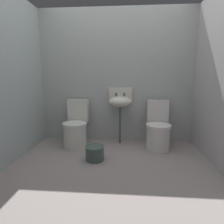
{
  "coord_description": "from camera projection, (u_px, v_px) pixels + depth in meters",
  "views": [
    {
      "loc": [
        0.2,
        -2.25,
        1.17
      ],
      "look_at": [
        0.0,
        0.3,
        0.7
      ],
      "focal_mm": 30.44,
      "sensor_mm": 36.0,
      "label": 1
    }
  ],
  "objects": [
    {
      "name": "toilet_right",
      "position": [
        158.0,
        129.0,
        3.15
      ],
      "size": [
        0.43,
        0.61,
        0.78
      ],
      "rotation": [
        0.0,
        0.0,
        3.07
      ],
      "color": "silver",
      "rests_on": "ground"
    },
    {
      "name": "wall_back",
      "position": [
        116.0,
        77.0,
        3.45
      ],
      "size": [
        3.14,
        0.1,
        2.35
      ],
      "primitive_type": "cube",
      "color": "#A3ACA9",
      "rests_on": "ground"
    },
    {
      "name": "sink",
      "position": [
        120.0,
        101.0,
        3.31
      ],
      "size": [
        0.42,
        0.35,
        0.99
      ],
      "color": "#42554F",
      "rests_on": "ground"
    },
    {
      "name": "ground_plane",
      "position": [
        110.0,
        173.0,
        2.44
      ],
      "size": [
        3.14,
        2.8,
        0.08
      ],
      "primitive_type": "cube",
      "color": "gray"
    },
    {
      "name": "toilet_left",
      "position": [
        76.0,
        127.0,
        3.26
      ],
      "size": [
        0.4,
        0.59,
        0.78
      ],
      "rotation": [
        0.0,
        0.0,
        3.15
      ],
      "color": "silver",
      "rests_on": "ground"
    },
    {
      "name": "wall_left",
      "position": [
        0.0,
        77.0,
        2.43
      ],
      "size": [
        0.1,
        2.6,
        2.35
      ],
      "primitive_type": "cube",
      "color": "#A1AEAE",
      "rests_on": "ground"
    },
    {
      "name": "bucket",
      "position": [
        95.0,
        153.0,
        2.71
      ],
      "size": [
        0.27,
        0.27,
        0.21
      ],
      "color": "#42554F",
      "rests_on": "ground"
    }
  ]
}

